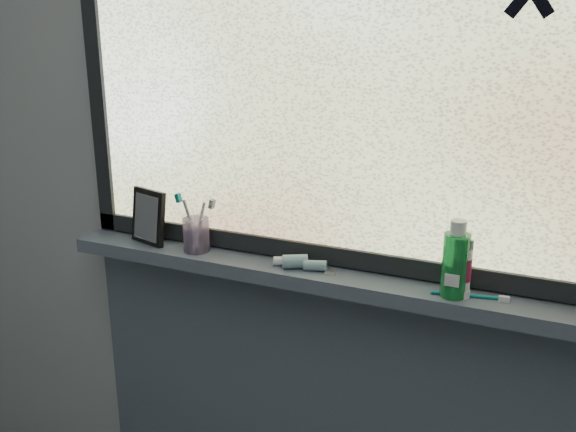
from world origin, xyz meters
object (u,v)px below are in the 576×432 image
Objects in this scene: mouthwash_bottle at (456,259)px; vanity_mirror at (148,217)px; cream_tube at (463,266)px; toothbrush_cup at (196,235)px.

vanity_mirror is at bearing 178.83° from mouthwash_bottle.
mouthwash_bottle is 0.03m from cream_tube.
toothbrush_cup is 0.62× the size of mouthwash_bottle.
vanity_mirror is at bearing 178.70° from toothbrush_cup.
toothbrush_cup is 0.73m from mouthwash_bottle.
toothbrush_cup is at bearing 178.86° from mouthwash_bottle.
vanity_mirror is 1.57× the size of cream_tube.
vanity_mirror is 0.91m from cream_tube.
cream_tube is (0.91, -0.01, -0.00)m from vanity_mirror.
toothbrush_cup is at bearing 179.31° from cream_tube.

